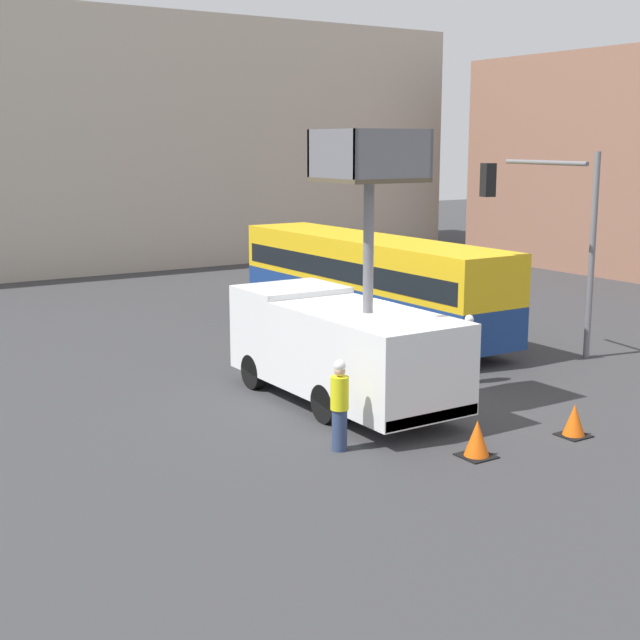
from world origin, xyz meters
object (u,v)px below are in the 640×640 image
at_px(utility_truck, 342,342).
at_px(traffic_light_pole, 556,221).
at_px(traffic_cone_mid_road, 477,440).
at_px(city_bus, 369,277).
at_px(road_worker_near_truck, 340,405).
at_px(traffic_cone_near_truck, 574,421).
at_px(road_worker_directing, 468,349).

relative_size(utility_truck, traffic_light_pole, 1.14).
relative_size(utility_truck, traffic_cone_mid_road, 8.91).
bearing_deg(city_bus, traffic_light_pole, -149.93).
distance_m(city_bus, road_worker_near_truck, 11.92).
height_order(utility_truck, traffic_light_pole, utility_truck).
distance_m(city_bus, traffic_cone_near_truck, 11.69).
xyz_separation_m(road_worker_near_truck, road_worker_directing, (5.79, 2.51, -0.05)).
relative_size(utility_truck, traffic_cone_near_truck, 9.59).
height_order(city_bus, traffic_light_pole, traffic_light_pole).
relative_size(city_bus, traffic_cone_near_truck, 17.04).
height_order(city_bus, road_worker_directing, city_bus).
relative_size(traffic_light_pole, traffic_cone_mid_road, 7.83).
bearing_deg(traffic_cone_mid_road, utility_truck, 92.45).
distance_m(road_worker_near_truck, traffic_cone_near_truck, 5.23).
height_order(road_worker_directing, traffic_cone_near_truck, road_worker_directing).
height_order(utility_truck, traffic_cone_mid_road, utility_truck).
bearing_deg(road_worker_near_truck, city_bus, -164.60).
relative_size(utility_truck, road_worker_near_truck, 3.56).
bearing_deg(traffic_cone_near_truck, traffic_cone_mid_road, 176.35).
distance_m(utility_truck, traffic_light_pole, 7.90).
xyz_separation_m(utility_truck, traffic_cone_near_truck, (2.86, -4.77, -1.21)).
height_order(traffic_light_pole, traffic_cone_near_truck, traffic_light_pole).
distance_m(utility_truck, traffic_cone_near_truck, 5.69).
bearing_deg(traffic_cone_near_truck, utility_truck, 120.99).
height_order(road_worker_near_truck, road_worker_directing, road_worker_near_truck).
height_order(city_bus, road_worker_near_truck, city_bus).
bearing_deg(traffic_cone_mid_road, road_worker_near_truck, 139.20).
height_order(city_bus, traffic_cone_near_truck, city_bus).
xyz_separation_m(city_bus, traffic_light_pole, (1.97, -6.27, 2.24)).
bearing_deg(road_worker_directing, traffic_cone_mid_road, -118.95).
bearing_deg(utility_truck, traffic_light_pole, 1.87).
bearing_deg(city_bus, traffic_cone_near_truck, 179.48).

